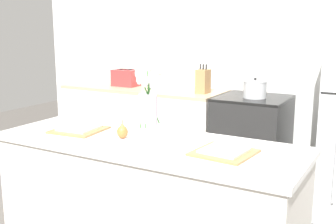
{
  "coord_description": "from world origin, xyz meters",
  "views": [
    {
      "loc": [
        1.25,
        -1.95,
        1.53
      ],
      "look_at": [
        0.0,
        0.25,
        1.0
      ],
      "focal_mm": 45.0,
      "sensor_mm": 36.0,
      "label": 1
    }
  ],
  "objects": [
    {
      "name": "back_wall",
      "position": [
        0.0,
        2.0,
        1.35
      ],
      "size": [
        5.2,
        0.08,
        2.7
      ],
      "color": "silver",
      "rests_on": "ground_plane"
    },
    {
      "name": "kitchen_island",
      "position": [
        0.0,
        0.0,
        0.44
      ],
      "size": [
        1.8,
        0.66,
        0.88
      ],
      "color": "silver",
      "rests_on": "ground_plane"
    },
    {
      "name": "back_counter",
      "position": [
        -1.06,
        1.6,
        0.45
      ],
      "size": [
        1.68,
        0.6,
        0.91
      ],
      "color": "silver",
      "rests_on": "ground_plane"
    },
    {
      "name": "stove_range",
      "position": [
        0.1,
        1.6,
        0.45
      ],
      "size": [
        0.6,
        0.61,
        0.91
      ],
      "color": "black",
      "rests_on": "ground_plane"
    },
    {
      "name": "flower_vase",
      "position": [
        -0.02,
        0.05,
        1.05
      ],
      "size": [
        0.14,
        0.17,
        0.43
      ],
      "color": "silver",
      "rests_on": "kitchen_island"
    },
    {
      "name": "pear_figurine",
      "position": [
        -0.15,
        -0.03,
        0.93
      ],
      "size": [
        0.06,
        0.06,
        0.11
      ],
      "color": "#C66B33",
      "rests_on": "kitchen_island"
    },
    {
      "name": "plate_setting_left",
      "position": [
        -0.48,
        -0.02,
        0.89
      ],
      "size": [
        0.31,
        0.31,
        0.02
      ],
      "color": "olive",
      "rests_on": "kitchen_island"
    },
    {
      "name": "plate_setting_right",
      "position": [
        0.48,
        -0.02,
        0.89
      ],
      "size": [
        0.31,
        0.31,
        0.02
      ],
      "color": "olive",
      "rests_on": "kitchen_island"
    },
    {
      "name": "toaster",
      "position": [
        -1.27,
        1.6,
        0.99
      ],
      "size": [
        0.28,
        0.18,
        0.17
      ],
      "color": "red",
      "rests_on": "back_counter"
    },
    {
      "name": "cooking_pot",
      "position": [
        0.12,
        1.56,
        0.99
      ],
      "size": [
        0.21,
        0.21,
        0.18
      ],
      "color": "#B2B5B7",
      "rests_on": "stove_range"
    },
    {
      "name": "knife_block",
      "position": [
        -0.37,
        1.57,
        1.02
      ],
      "size": [
        0.1,
        0.14,
        0.27
      ],
      "color": "#A37547",
      "rests_on": "back_counter"
    }
  ]
}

